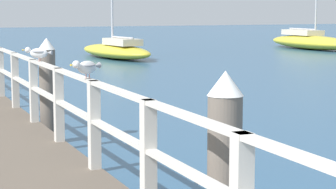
{
  "coord_description": "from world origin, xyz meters",
  "views": [
    {
      "loc": [
        -0.67,
        -1.07,
        2.29
      ],
      "look_at": [
        3.06,
        7.55,
        1.04
      ],
      "focal_mm": 68.59,
      "sensor_mm": 36.0,
      "label": 1
    }
  ],
  "objects_px": {
    "boat_3": "(311,41)",
    "boat_4": "(116,50)",
    "seagull_foreground": "(86,67)",
    "dock_piling_near": "(224,181)",
    "seagull_background": "(38,53)",
    "dock_piling_far": "(48,90)"
  },
  "relations": [
    {
      "from": "dock_piling_far",
      "to": "boat_4",
      "type": "distance_m",
      "value": 19.01
    },
    {
      "from": "dock_piling_near",
      "to": "dock_piling_far",
      "type": "height_order",
      "value": "same"
    },
    {
      "from": "seagull_background",
      "to": "boat_4",
      "type": "xyz_separation_m",
      "value": [
        7.59,
        18.74,
        -1.25
      ]
    },
    {
      "from": "dock_piling_near",
      "to": "seagull_foreground",
      "type": "bearing_deg",
      "value": 98.52
    },
    {
      "from": "seagull_foreground",
      "to": "seagull_background",
      "type": "bearing_deg",
      "value": -31.58
    },
    {
      "from": "dock_piling_far",
      "to": "seagull_background",
      "type": "height_order",
      "value": "dock_piling_far"
    },
    {
      "from": "seagull_foreground",
      "to": "seagull_background",
      "type": "distance_m",
      "value": 2.57
    },
    {
      "from": "dock_piling_near",
      "to": "dock_piling_far",
      "type": "bearing_deg",
      "value": 90.0
    },
    {
      "from": "boat_3",
      "to": "boat_4",
      "type": "height_order",
      "value": "boat_3"
    },
    {
      "from": "seagull_background",
      "to": "seagull_foreground",
      "type": "bearing_deg",
      "value": -145.18
    },
    {
      "from": "dock_piling_far",
      "to": "boat_4",
      "type": "xyz_separation_m",
      "value": [
        7.2,
        17.58,
        -0.52
      ]
    },
    {
      "from": "seagull_background",
      "to": "boat_4",
      "type": "relative_size",
      "value": 0.06
    },
    {
      "from": "dock_piling_far",
      "to": "seagull_background",
      "type": "xyz_separation_m",
      "value": [
        -0.39,
        -1.16,
        0.73
      ]
    },
    {
      "from": "seagull_foreground",
      "to": "boat_3",
      "type": "relative_size",
      "value": 0.06
    },
    {
      "from": "boat_3",
      "to": "boat_4",
      "type": "bearing_deg",
      "value": 9.28
    },
    {
      "from": "dock_piling_near",
      "to": "seagull_foreground",
      "type": "xyz_separation_m",
      "value": [
        -0.39,
        2.58,
        0.73
      ]
    },
    {
      "from": "dock_piling_far",
      "to": "seagull_foreground",
      "type": "xyz_separation_m",
      "value": [
        -0.39,
        -3.73,
        0.73
      ]
    },
    {
      "from": "seagull_background",
      "to": "dock_piling_far",
      "type": "bearing_deg",
      "value": 16.37
    },
    {
      "from": "dock_piling_far",
      "to": "boat_3",
      "type": "bearing_deg",
      "value": 45.12
    },
    {
      "from": "boat_4",
      "to": "boat_3",
      "type": "bearing_deg",
      "value": 2.35
    },
    {
      "from": "dock_piling_near",
      "to": "boat_3",
      "type": "xyz_separation_m",
      "value": [
        19.73,
        26.12,
        -0.47
      ]
    },
    {
      "from": "seagull_foreground",
      "to": "boat_4",
      "type": "relative_size",
      "value": 0.06
    }
  ]
}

